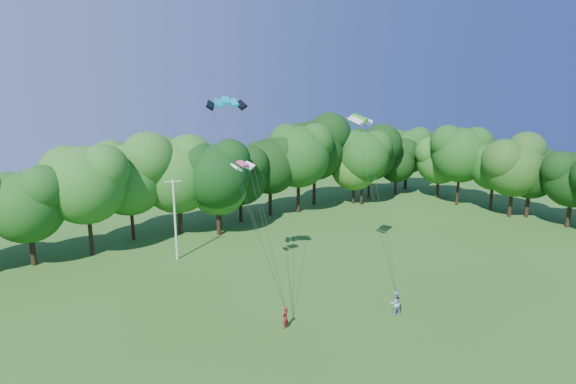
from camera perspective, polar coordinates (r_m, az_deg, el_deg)
utility_pole at (r=47.04m, az=-14.15°, el=-3.35°), size 1.60×0.68×8.44m
kite_flyer_left at (r=34.05m, az=-0.35°, el=-15.65°), size 0.72×0.61×1.68m
kite_flyer_right at (r=36.75m, az=13.47°, el=-13.55°), size 1.17×1.07×1.93m
kite_teal at (r=36.73m, az=-7.92°, el=11.44°), size 3.35×2.40×0.66m
kite_green at (r=42.32m, az=9.17°, el=9.35°), size 3.37×2.42×0.72m
kite_pink at (r=38.67m, az=-5.79°, el=3.61°), size 2.19×1.32×0.46m
tree_back_center at (r=53.41m, az=-9.01°, el=2.39°), size 8.39×8.39×12.20m
tree_back_east at (r=69.19m, az=8.46°, el=4.41°), size 7.98×7.98×11.60m
tree_flank_east at (r=68.02m, az=26.86°, el=3.34°), size 8.36×8.36×12.16m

